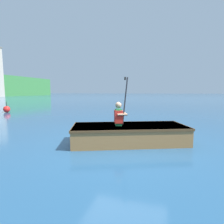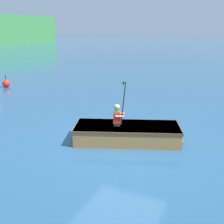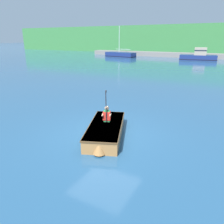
{
  "view_description": "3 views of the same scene",
  "coord_description": "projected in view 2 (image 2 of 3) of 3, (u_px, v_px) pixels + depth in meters",
  "views": [
    {
      "loc": [
        -4.54,
        -1.09,
        1.41
      ],
      "look_at": [
        0.13,
        0.36,
        0.85
      ],
      "focal_mm": 28.0,
      "sensor_mm": 36.0,
      "label": 1
    },
    {
      "loc": [
        -7.14,
        -3.13,
        3.21
      ],
      "look_at": [
        0.13,
        0.36,
        0.85
      ],
      "focal_mm": 45.0,
      "sensor_mm": 36.0,
      "label": 2
    },
    {
      "loc": [
        4.13,
        -6.87,
        3.65
      ],
      "look_at": [
        0.13,
        0.36,
        0.85
      ],
      "focal_mm": 35.0,
      "sensor_mm": 36.0,
      "label": 3
    }
  ],
  "objects": [
    {
      "name": "channel_buoy",
      "position": [
        6.0,
        83.0,
        16.32
      ],
      "size": [
        0.44,
        0.44,
        0.72
      ],
      "color": "red",
      "rests_on": "ground"
    },
    {
      "name": "rowboat_foreground",
      "position": [
        129.0,
        132.0,
        8.35
      ],
      "size": [
        2.31,
        3.33,
        0.5
      ],
      "color": "#A3703D",
      "rests_on": "ground"
    },
    {
      "name": "ground_plane",
      "position": [
        121.0,
        142.0,
        8.38
      ],
      "size": [
        300.0,
        300.0,
        0.0
      ],
      "primitive_type": "plane",
      "color": "navy"
    },
    {
      "name": "person_paddler",
      "position": [
        117.0,
        116.0,
        8.23
      ],
      "size": [
        0.43,
        0.42,
        1.31
      ],
      "color": "#267F3F",
      "rests_on": "rowboat_foreground"
    }
  ]
}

